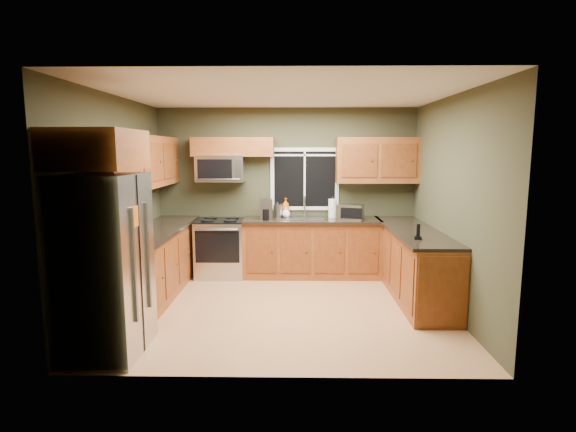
{
  "coord_description": "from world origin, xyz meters",
  "views": [
    {
      "loc": [
        0.14,
        -5.58,
        2.03
      ],
      "look_at": [
        0.05,
        0.35,
        1.15
      ],
      "focal_mm": 28.0,
      "sensor_mm": 36.0,
      "label": 1
    }
  ],
  "objects_px": {
    "microwave": "(221,169)",
    "kettle": "(278,210)",
    "toaster_oven": "(350,212)",
    "soap_bottle_c": "(286,212)",
    "paper_towel_roll": "(332,208)",
    "soap_bottle_a": "(286,207)",
    "coffee_maker": "(266,210)",
    "refrigerator": "(104,265)",
    "range": "(221,247)",
    "cordless_phone": "(418,235)"
  },
  "relations": [
    {
      "from": "coffee_maker",
      "to": "cordless_phone",
      "type": "height_order",
      "value": "coffee_maker"
    },
    {
      "from": "toaster_oven",
      "to": "kettle",
      "type": "bearing_deg",
      "value": 166.5
    },
    {
      "from": "refrigerator",
      "to": "cordless_phone",
      "type": "relative_size",
      "value": 9.39
    },
    {
      "from": "microwave",
      "to": "coffee_maker",
      "type": "xyz_separation_m",
      "value": [
        0.74,
        -0.2,
        -0.64
      ]
    },
    {
      "from": "kettle",
      "to": "soap_bottle_a",
      "type": "bearing_deg",
      "value": 21.28
    },
    {
      "from": "soap_bottle_a",
      "to": "soap_bottle_c",
      "type": "relative_size",
      "value": 1.85
    },
    {
      "from": "kettle",
      "to": "microwave",
      "type": "bearing_deg",
      "value": -177.22
    },
    {
      "from": "paper_towel_roll",
      "to": "soap_bottle_a",
      "type": "distance_m",
      "value": 0.76
    },
    {
      "from": "microwave",
      "to": "kettle",
      "type": "xyz_separation_m",
      "value": [
        0.91,
        0.04,
        -0.67
      ]
    },
    {
      "from": "soap_bottle_a",
      "to": "cordless_phone",
      "type": "xyz_separation_m",
      "value": [
        1.66,
        -1.86,
        -0.1
      ]
    },
    {
      "from": "range",
      "to": "toaster_oven",
      "type": "relative_size",
      "value": 2.01
    },
    {
      "from": "microwave",
      "to": "soap_bottle_a",
      "type": "distance_m",
      "value": 1.22
    },
    {
      "from": "range",
      "to": "kettle",
      "type": "xyz_separation_m",
      "value": [
        0.91,
        0.18,
        0.59
      ]
    },
    {
      "from": "toaster_oven",
      "to": "soap_bottle_a",
      "type": "xyz_separation_m",
      "value": [
        -1.02,
        0.32,
        0.03
      ]
    },
    {
      "from": "microwave",
      "to": "kettle",
      "type": "relative_size",
      "value": 2.93
    },
    {
      "from": "coffee_maker",
      "to": "cordless_phone",
      "type": "relative_size",
      "value": 1.71
    },
    {
      "from": "refrigerator",
      "to": "soap_bottle_c",
      "type": "distance_m",
      "value": 3.41
    },
    {
      "from": "microwave",
      "to": "range",
      "type": "bearing_deg",
      "value": -89.98
    },
    {
      "from": "coffee_maker",
      "to": "paper_towel_roll",
      "type": "height_order",
      "value": "paper_towel_roll"
    },
    {
      "from": "coffee_maker",
      "to": "soap_bottle_a",
      "type": "distance_m",
      "value": 0.42
    },
    {
      "from": "coffee_maker",
      "to": "soap_bottle_a",
      "type": "xyz_separation_m",
      "value": [
        0.3,
        0.29,
        -0.0
      ]
    },
    {
      "from": "paper_towel_roll",
      "to": "soap_bottle_a",
      "type": "relative_size",
      "value": 1.08
    },
    {
      "from": "toaster_oven",
      "to": "kettle",
      "type": "relative_size",
      "value": 1.8
    },
    {
      "from": "microwave",
      "to": "kettle",
      "type": "bearing_deg",
      "value": 2.78
    },
    {
      "from": "refrigerator",
      "to": "soap_bottle_a",
      "type": "bearing_deg",
      "value": 60.04
    },
    {
      "from": "soap_bottle_c",
      "to": "cordless_phone",
      "type": "distance_m",
      "value": 2.43
    },
    {
      "from": "range",
      "to": "paper_towel_roll",
      "type": "distance_m",
      "value": 1.91
    },
    {
      "from": "paper_towel_roll",
      "to": "refrigerator",
      "type": "bearing_deg",
      "value": -130.48
    },
    {
      "from": "range",
      "to": "cordless_phone",
      "type": "relative_size",
      "value": 4.89
    },
    {
      "from": "kettle",
      "to": "paper_towel_roll",
      "type": "height_order",
      "value": "paper_towel_roll"
    },
    {
      "from": "soap_bottle_c",
      "to": "paper_towel_roll",
      "type": "bearing_deg",
      "value": -1.16
    },
    {
      "from": "microwave",
      "to": "soap_bottle_a",
      "type": "xyz_separation_m",
      "value": [
        1.04,
        0.09,
        -0.64
      ]
    },
    {
      "from": "coffee_maker",
      "to": "refrigerator",
      "type": "bearing_deg",
      "value": -117.83
    },
    {
      "from": "kettle",
      "to": "cordless_phone",
      "type": "relative_size",
      "value": 1.35
    },
    {
      "from": "soap_bottle_c",
      "to": "cordless_phone",
      "type": "bearing_deg",
      "value": -47.27
    },
    {
      "from": "refrigerator",
      "to": "range",
      "type": "bearing_deg",
      "value": 76.03
    },
    {
      "from": "toaster_oven",
      "to": "paper_towel_roll",
      "type": "relative_size",
      "value": 1.41
    },
    {
      "from": "microwave",
      "to": "coffee_maker",
      "type": "relative_size",
      "value": 2.32
    },
    {
      "from": "kettle",
      "to": "refrigerator",
      "type": "bearing_deg",
      "value": -118.49
    },
    {
      "from": "soap_bottle_c",
      "to": "coffee_maker",
      "type": "bearing_deg",
      "value": -144.46
    },
    {
      "from": "refrigerator",
      "to": "kettle",
      "type": "relative_size",
      "value": 6.95
    },
    {
      "from": "paper_towel_roll",
      "to": "soap_bottle_c",
      "type": "distance_m",
      "value": 0.75
    },
    {
      "from": "soap_bottle_a",
      "to": "refrigerator",
      "type": "bearing_deg",
      "value": -119.96
    },
    {
      "from": "range",
      "to": "paper_towel_roll",
      "type": "relative_size",
      "value": 2.83
    },
    {
      "from": "refrigerator",
      "to": "cordless_phone",
      "type": "distance_m",
      "value": 3.58
    },
    {
      "from": "kettle",
      "to": "soap_bottle_a",
      "type": "relative_size",
      "value": 0.85
    },
    {
      "from": "microwave",
      "to": "kettle",
      "type": "distance_m",
      "value": 1.13
    },
    {
      "from": "microwave",
      "to": "toaster_oven",
      "type": "bearing_deg",
      "value": -6.4
    },
    {
      "from": "range",
      "to": "soap_bottle_a",
      "type": "distance_m",
      "value": 1.23
    },
    {
      "from": "soap_bottle_c",
      "to": "cordless_phone",
      "type": "height_order",
      "value": "cordless_phone"
    }
  ]
}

